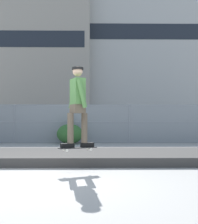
{
  "coord_description": "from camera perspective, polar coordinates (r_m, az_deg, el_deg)",
  "views": [
    {
      "loc": [
        1.13,
        -5.1,
        1.08
      ],
      "look_at": [
        1.27,
        5.41,
        1.39
      ],
      "focal_mm": 46.37,
      "sensor_mm": 36.0,
      "label": 1
    }
  ],
  "objects": [
    {
      "name": "gravel_berm",
      "position": [
        8.07,
        -8.9,
        -8.56
      ],
      "size": [
        10.49,
        2.67,
        0.22
      ],
      "primitive_type": "cube",
      "color": "#3D3A38",
      "rests_on": "ground_plane"
    },
    {
      "name": "library_building",
      "position": [
        50.67,
        -12.48,
        9.28
      ],
      "size": [
        18.64,
        11.87,
        21.34
      ],
      "color": "#9E9384",
      "rests_on": "ground_plane"
    },
    {
      "name": "skater",
      "position": [
        6.05,
        -4.25,
        2.09
      ],
      "size": [
        0.7,
        0.62,
        1.69
      ],
      "color": "black",
      "rests_on": "skateboard"
    },
    {
      "name": "parked_car_near",
      "position": [
        16.88,
        -13.03,
        -2.45
      ],
      "size": [
        4.49,
        2.13,
        1.66
      ],
      "color": "black",
      "rests_on": "ground_plane"
    },
    {
      "name": "parked_car_mid",
      "position": [
        16.78,
        7.14,
        -2.49
      ],
      "size": [
        4.47,
        2.08,
        1.66
      ],
      "color": "#B7BABF",
      "rests_on": "ground_plane"
    },
    {
      "name": "chain_fence",
      "position": [
        13.95,
        -5.39,
        -2.28
      ],
      "size": [
        16.59,
        0.06,
        1.85
      ],
      "color": "gray",
      "rests_on": "ground_plane"
    },
    {
      "name": "skateboard",
      "position": [
        6.07,
        -4.27,
        -7.08
      ],
      "size": [
        0.81,
        0.51,
        0.07
      ],
      "color": "black"
    },
    {
      "name": "office_block",
      "position": [
        54.36,
        7.44,
        10.12
      ],
      "size": [
        22.66,
        15.3,
        24.35
      ],
      "color": "#B2AFA8",
      "rests_on": "ground_plane"
    },
    {
      "name": "shrub_left",
      "position": [
        13.39,
        -5.78,
        -4.32
      ],
      "size": [
        1.19,
        0.98,
        0.92
      ],
      "color": "#2D5B28",
      "rests_on": "ground_plane"
    },
    {
      "name": "ground_plane",
      "position": [
        5.34,
        -13.33,
        -13.32
      ],
      "size": [
        120.0,
        120.0,
        0.0
      ],
      "primitive_type": "plane",
      "color": "gray"
    }
  ]
}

